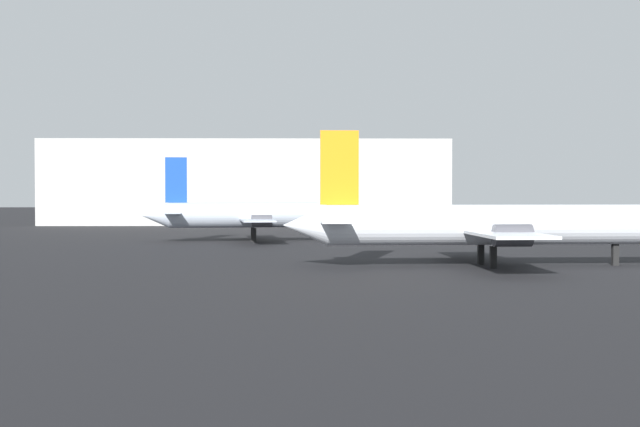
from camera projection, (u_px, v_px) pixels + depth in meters
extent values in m
cylinder|color=silver|center=(504.00, 225.00, 63.99)|extent=(26.98, 4.29, 3.03)
cone|color=silver|center=(305.00, 225.00, 63.05)|extent=(3.48, 3.19, 3.03)
cube|color=silver|center=(487.00, 231.00, 63.92)|extent=(5.24, 20.82, 0.22)
cube|color=silver|center=(333.00, 221.00, 63.17)|extent=(2.50, 7.62, 0.14)
cube|color=orange|center=(339.00, 168.00, 63.10)|extent=(2.88, 0.40, 5.54)
cylinder|color=#4C4C54|center=(484.00, 230.00, 67.89)|extent=(2.76, 1.74, 1.61)
cylinder|color=#4C4C54|center=(512.00, 235.00, 60.06)|extent=(2.76, 1.74, 1.61)
cube|color=black|center=(615.00, 255.00, 64.59)|extent=(0.47, 0.47, 1.63)
cube|color=black|center=(481.00, 254.00, 65.76)|extent=(0.47, 0.47, 1.63)
cube|color=black|center=(493.00, 257.00, 62.18)|extent=(0.47, 0.47, 1.63)
cylinder|color=#B2BCCC|center=(263.00, 215.00, 95.54)|extent=(20.94, 5.60, 2.82)
cone|color=#B2BCCC|center=(366.00, 214.00, 97.33)|extent=(3.46, 3.22, 2.82)
cone|color=#B2BCCC|center=(155.00, 215.00, 93.75)|extent=(3.46, 3.22, 2.82)
cube|color=#B2BCCC|center=(254.00, 219.00, 95.40)|extent=(5.91, 19.22, 0.18)
cube|color=#B2BCCC|center=(173.00, 213.00, 94.03)|extent=(2.62, 6.45, 0.12)
cube|color=#1947B2|center=(176.00, 180.00, 94.00)|extent=(2.39, 0.54, 5.03)
cylinder|color=#4C4C54|center=(257.00, 219.00, 99.05)|extent=(2.40, 1.63, 1.34)
cylinder|color=#4C4C54|center=(262.00, 221.00, 91.94)|extent=(2.40, 1.63, 1.34)
cube|color=black|center=(321.00, 234.00, 96.60)|extent=(0.42, 0.42, 1.61)
cube|color=black|center=(253.00, 234.00, 96.92)|extent=(0.42, 0.42, 1.61)
cube|color=black|center=(255.00, 235.00, 93.97)|extent=(0.42, 0.42, 1.61)
cube|color=#B7B7B2|center=(248.00, 183.00, 148.84)|extent=(68.86, 18.19, 14.46)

